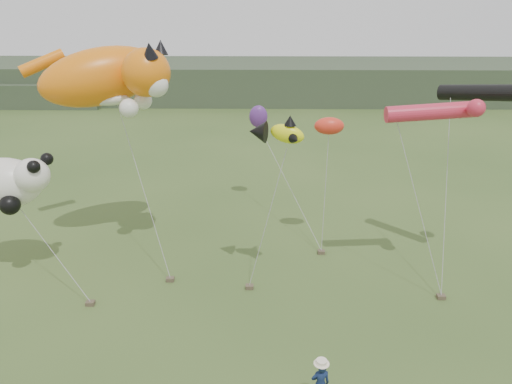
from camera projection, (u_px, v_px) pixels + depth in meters
ground at (272, 373)px, 15.76m from camera, size 120.00×120.00×0.00m
headland at (240, 81)px, 56.62m from camera, size 90.00×13.00×4.00m
festival_attendant at (320, 384)px, 14.26m from camera, size 0.62×0.47×1.53m
sandbag_anchors at (256, 282)px, 20.57m from camera, size 13.98×4.51×0.16m
cat_kite at (111, 77)px, 20.89m from camera, size 6.99×4.65×3.17m
fish_kite at (276, 132)px, 18.32m from camera, size 2.23×1.46×1.13m
tube_kites at (466, 101)px, 18.94m from camera, size 5.87×3.50×1.52m
panda_kite at (8, 182)px, 20.12m from camera, size 3.63×2.35×2.26m
misc_kites at (290, 121)px, 24.38m from camera, size 4.32×5.72×1.75m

